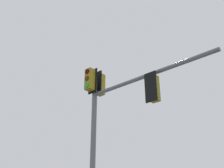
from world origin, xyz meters
TOP-DOWN VIEW (x-y plane):
  - signal_mast_assembly at (-1.00, -0.79)m, footprint 5.23×1.12m

SIDE VIEW (x-z plane):
  - signal_mast_assembly at x=-1.00m, z-range 1.50..8.63m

